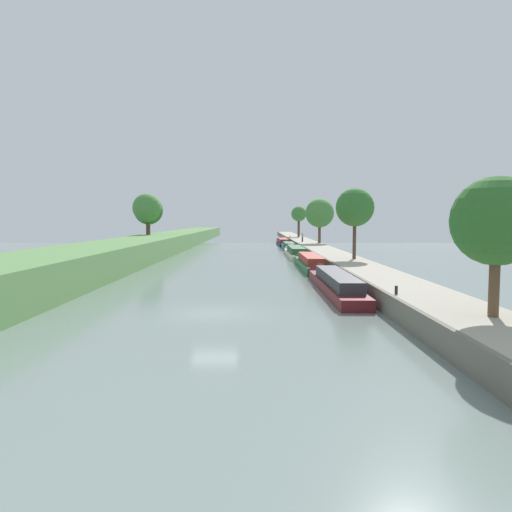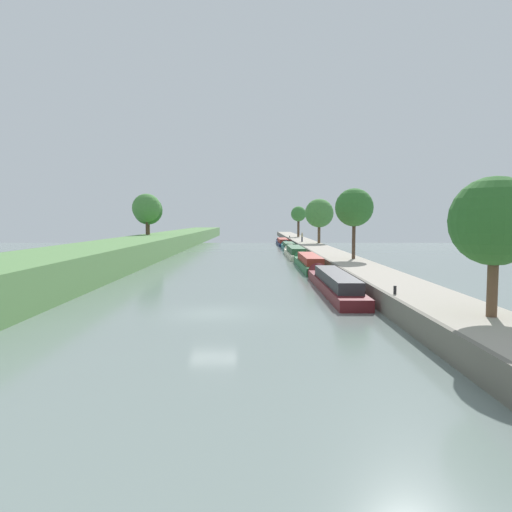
# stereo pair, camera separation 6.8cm
# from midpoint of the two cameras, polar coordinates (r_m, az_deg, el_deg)

# --- Properties ---
(ground_plane) EXTENTS (160.00, 160.00, 0.00)m
(ground_plane) POSITION_cam_midpoint_polar(r_m,az_deg,el_deg) (26.64, -5.03, -6.70)
(ground_plane) COLOR slate
(right_towpath) EXTENTS (3.95, 260.00, 1.14)m
(right_towpath) POSITION_cam_midpoint_polar(r_m,az_deg,el_deg) (27.94, 18.86, -5.21)
(right_towpath) COLOR #A89E8E
(right_towpath) RESTS_ON ground_plane
(stone_quay) EXTENTS (0.25, 260.00, 1.19)m
(stone_quay) POSITION_cam_midpoint_polar(r_m,az_deg,el_deg) (27.33, 14.68, -5.27)
(stone_quay) COLOR #6B665B
(stone_quay) RESTS_ON ground_plane
(narrowboat_maroon) EXTENTS (1.90, 16.75, 1.99)m
(narrowboat_maroon) POSITION_cam_midpoint_polar(r_m,az_deg,el_deg) (35.10, 8.96, -3.09)
(narrowboat_maroon) COLOR maroon
(narrowboat_maroon) RESTS_ON ground_plane
(narrowboat_green) EXTENTS (1.99, 15.40, 2.05)m
(narrowboat_green) POSITION_cam_midpoint_polar(r_m,az_deg,el_deg) (51.18, 6.09, -0.73)
(narrowboat_green) COLOR #1E6033
(narrowboat_green) RESTS_ON ground_plane
(narrowboat_cream) EXTENTS (2.15, 16.32, 2.14)m
(narrowboat_cream) POSITION_cam_midpoint_polar(r_m,az_deg,el_deg) (66.90, 4.47, 0.44)
(narrowboat_cream) COLOR beige
(narrowboat_cream) RESTS_ON ground_plane
(narrowboat_teal) EXTENTS (1.90, 13.49, 1.82)m
(narrowboat_teal) POSITION_cam_midpoint_polar(r_m,az_deg,el_deg) (83.48, 3.70, 1.14)
(narrowboat_teal) COLOR #195B60
(narrowboat_teal) RESTS_ON ground_plane
(narrowboat_navy) EXTENTS (2.05, 16.51, 2.01)m
(narrowboat_navy) POSITION_cam_midpoint_polar(r_m,az_deg,el_deg) (98.67, 3.02, 1.65)
(narrowboat_navy) COLOR #141E42
(narrowboat_navy) RESTS_ON ground_plane
(tree_rightbank_near) EXTENTS (3.59, 3.59, 5.67)m
(tree_rightbank_near) POSITION_cam_midpoint_polar(r_m,az_deg,el_deg) (21.71, 26.17, 3.64)
(tree_rightbank_near) COLOR brown
(tree_rightbank_near) RESTS_ON right_towpath
(tree_rightbank_midnear) EXTENTS (3.80, 3.80, 7.04)m
(tree_rightbank_midnear) POSITION_cam_midpoint_polar(r_m,az_deg,el_deg) (49.50, 11.37, 5.58)
(tree_rightbank_midnear) COLOR #4C3828
(tree_rightbank_midnear) RESTS_ON right_towpath
(tree_rightbank_midfar) EXTENTS (4.77, 4.77, 7.39)m
(tree_rightbank_midfar) POSITION_cam_midpoint_polar(r_m,az_deg,el_deg) (81.99, 7.34, 4.99)
(tree_rightbank_midfar) COLOR brown
(tree_rightbank_midfar) RESTS_ON right_towpath
(tree_rightbank_far) EXTENTS (3.42, 3.42, 6.94)m
(tree_rightbank_far) POSITION_cam_midpoint_polar(r_m,az_deg,el_deg) (111.27, 4.92, 4.90)
(tree_rightbank_far) COLOR #4C3828
(tree_rightbank_far) RESTS_ON right_towpath
(tree_leftbank_downstream) EXTENTS (4.84, 4.84, 6.51)m
(tree_leftbank_downstream) POSITION_cam_midpoint_polar(r_m,az_deg,el_deg) (84.11, -12.61, 5.25)
(tree_leftbank_downstream) COLOR brown
(tree_leftbank_downstream) RESTS_ON left_grassy_bank
(tree_leftbank_upstream) EXTENTS (4.74, 4.74, 6.81)m
(tree_leftbank_upstream) POSITION_cam_midpoint_polar(r_m,az_deg,el_deg) (83.02, -12.78, 5.50)
(tree_leftbank_upstream) COLOR #4C3828
(tree_leftbank_upstream) RESTS_ON left_grassy_bank
(person_walking) EXTENTS (0.34, 0.34, 1.66)m
(person_walking) POSITION_cam_midpoint_polar(r_m,az_deg,el_deg) (86.43, 5.34, 2.25)
(person_walking) COLOR #282D42
(person_walking) RESTS_ON right_towpath
(mooring_bollard_near) EXTENTS (0.16, 0.16, 0.45)m
(mooring_bollard_near) POSITION_cam_midpoint_polar(r_m,az_deg,el_deg) (26.72, 15.94, -3.84)
(mooring_bollard_near) COLOR black
(mooring_bollard_near) RESTS_ON right_towpath
(mooring_bollard_far) EXTENTS (0.16, 0.16, 0.45)m
(mooring_bollard_far) POSITION_cam_midpoint_polar(r_m,az_deg,el_deg) (106.20, 3.88, 2.28)
(mooring_bollard_far) COLOR black
(mooring_bollard_far) RESTS_ON right_towpath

